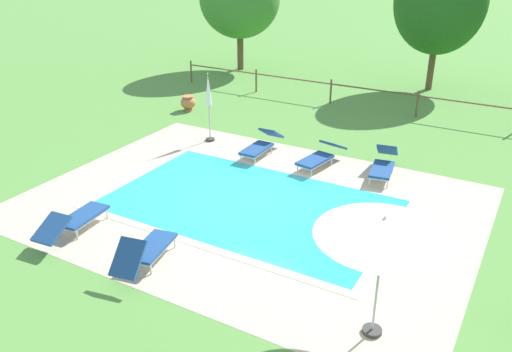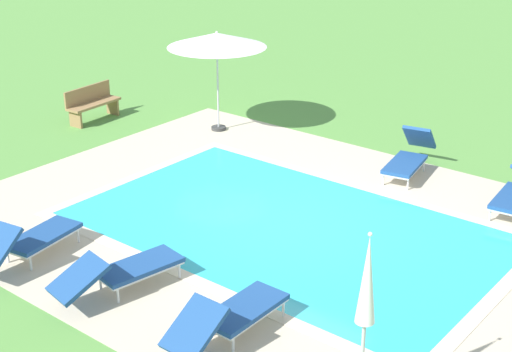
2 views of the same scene
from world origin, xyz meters
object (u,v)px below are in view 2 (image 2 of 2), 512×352
sun_lounger_north_near_steps (231,315)px  patio_umbrella_open_foreground (217,41)px  sun_lounger_north_far (29,239)px  sun_lounger_north_end (123,270)px  sun_lounger_north_mid (409,157)px  wooden_bench_lawn_side (92,102)px  patio_umbrella_closed_row_west (366,301)px

sun_lounger_north_near_steps → patio_umbrella_open_foreground: (5.92, -6.45, 1.84)m
sun_lounger_north_far → sun_lounger_north_end: size_ratio=0.97×
sun_lounger_north_near_steps → sun_lounger_north_end: sun_lounger_north_near_steps is taller
sun_lounger_north_far → sun_lounger_north_end: bearing=-171.2°
sun_lounger_north_mid → sun_lounger_north_far: size_ratio=0.97×
sun_lounger_north_near_steps → sun_lounger_north_end: 2.07m
sun_lounger_north_far → patio_umbrella_open_foreground: 7.34m
sun_lounger_north_far → patio_umbrella_open_foreground: size_ratio=0.86×
sun_lounger_north_near_steps → sun_lounger_north_mid: (0.95, -6.81, 0.02)m
sun_lounger_north_end → wooden_bench_lawn_side: (6.83, -5.11, 0.11)m
patio_umbrella_open_foreground → patio_umbrella_closed_row_west: 10.55m
wooden_bench_lawn_side → sun_lounger_north_mid: bearing=-167.3°
patio_umbrella_closed_row_west → patio_umbrella_open_foreground: bearing=-39.6°
wooden_bench_lawn_side → sun_lounger_north_near_steps: bearing=150.6°
sun_lounger_north_near_steps → patio_umbrella_open_foreground: 8.94m
sun_lounger_north_end → patio_umbrella_open_foreground: patio_umbrella_open_foreground is taller
patio_umbrella_closed_row_west → wooden_bench_lawn_side: patio_umbrella_closed_row_west is taller
sun_lounger_north_near_steps → patio_umbrella_closed_row_west: size_ratio=0.85×
sun_lounger_north_near_steps → wooden_bench_lawn_side: size_ratio=1.33×
sun_lounger_north_near_steps → sun_lounger_north_far: sun_lounger_north_far is taller
wooden_bench_lawn_side → sun_lounger_north_end: bearing=143.2°
sun_lounger_north_end → patio_umbrella_open_foreground: (3.85, -6.54, 1.85)m
sun_lounger_north_near_steps → sun_lounger_north_mid: size_ratio=1.01×
sun_lounger_north_end → patio_umbrella_open_foreground: bearing=-59.5°
sun_lounger_north_near_steps → patio_umbrella_closed_row_west: (-2.20, 0.26, 1.20)m
sun_lounger_north_near_steps → patio_umbrella_closed_row_west: bearing=173.2°
sun_lounger_north_mid → patio_umbrella_closed_row_west: 7.83m
sun_lounger_north_mid → sun_lounger_north_far: bearing=67.2°
patio_umbrella_open_foreground → patio_umbrella_closed_row_west: size_ratio=1.01×
sun_lounger_north_near_steps → sun_lounger_north_far: (3.98, 0.39, 0.01)m
patio_umbrella_open_foreground → sun_lounger_north_far: bearing=105.9°
sun_lounger_north_end → patio_umbrella_closed_row_west: (-4.26, 0.17, 1.21)m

